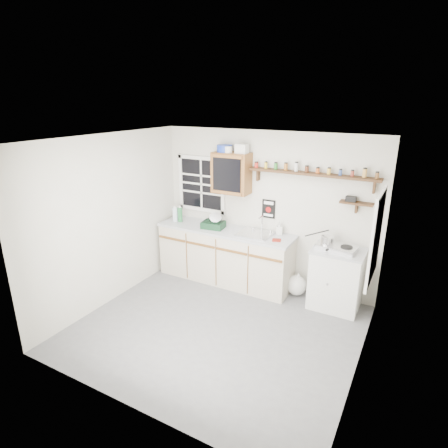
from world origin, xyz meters
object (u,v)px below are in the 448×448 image
object	(u,v)px
right_cabinet	(336,279)
dish_rack	(214,223)
main_cabinet	(225,255)
upper_cabinet	(231,173)
hotplate	(336,248)
spice_shelf	(312,173)

from	to	relation	value
right_cabinet	dish_rack	size ratio (longest dim) A/B	2.34
main_cabinet	upper_cabinet	world-z (taller)	upper_cabinet
right_cabinet	hotplate	size ratio (longest dim) A/B	1.56
dish_rack	hotplate	world-z (taller)	dish_rack
main_cabinet	upper_cabinet	bearing A→B (deg)	76.32
right_cabinet	upper_cabinet	size ratio (longest dim) A/B	1.40
main_cabinet	dish_rack	xyz separation A→B (m)	(-0.19, -0.03, 0.54)
upper_cabinet	dish_rack	xyz separation A→B (m)	(-0.22, -0.18, -0.82)
main_cabinet	dish_rack	distance (m)	0.58
upper_cabinet	spice_shelf	size ratio (longest dim) A/B	0.34
main_cabinet	upper_cabinet	distance (m)	1.37
right_cabinet	upper_cabinet	bearing A→B (deg)	176.24
main_cabinet	dish_rack	bearing A→B (deg)	-169.59
spice_shelf	hotplate	size ratio (longest dim) A/B	3.28
main_cabinet	hotplate	xyz separation A→B (m)	(1.80, 0.01, 0.49)
main_cabinet	right_cabinet	world-z (taller)	main_cabinet
upper_cabinet	main_cabinet	bearing A→B (deg)	-103.68
main_cabinet	spice_shelf	size ratio (longest dim) A/B	1.21
right_cabinet	hotplate	bearing A→B (deg)	-151.86
spice_shelf	hotplate	distance (m)	1.12
spice_shelf	dish_rack	world-z (taller)	spice_shelf
dish_rack	hotplate	distance (m)	1.99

